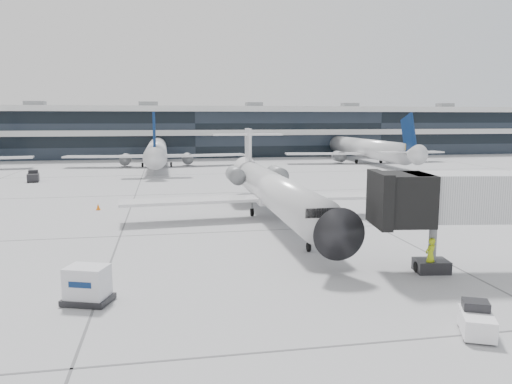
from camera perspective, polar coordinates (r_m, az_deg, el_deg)
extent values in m
plane|color=#949497|center=(38.72, -0.32, -4.45)|extent=(220.00, 220.00, 0.00)
cube|color=black|center=(119.39, -7.28, 6.65)|extent=(170.00, 22.00, 10.00)
cylinder|color=silver|center=(42.26, 2.20, 0.06)|extent=(3.00, 25.94, 2.92)
cone|color=black|center=(28.52, 8.47, -4.13)|extent=(2.93, 3.03, 2.92)
cone|color=silver|center=(56.55, -1.00, 2.53)|extent=(2.78, 3.47, 2.77)
cube|color=silver|center=(42.52, -7.41, -0.98)|extent=(12.05, 3.59, 0.24)
cube|color=silver|center=(45.40, 10.59, -0.46)|extent=(12.06, 3.67, 0.24)
cylinder|color=slate|center=(50.48, -2.36, 1.93)|extent=(1.63, 3.68, 1.62)
cylinder|color=slate|center=(51.25, 2.43, 2.03)|extent=(1.63, 3.68, 1.62)
cube|color=silver|center=(55.72, -0.90, 4.78)|extent=(0.31, 2.81, 4.86)
cube|color=silver|center=(56.06, -0.98, 6.58)|extent=(7.78, 1.75, 0.17)
cylinder|color=black|center=(32.94, 6.04, -6.28)|extent=(0.20, 0.61, 0.61)
cylinder|color=black|center=(44.40, -0.46, -2.32)|extent=(0.26, 0.69, 0.69)
cylinder|color=black|center=(45.05, 3.61, -2.18)|extent=(0.26, 0.69, 0.69)
cube|color=black|center=(28.83, 16.62, -0.75)|extent=(3.03, 3.55, 2.81)
cylinder|color=slate|center=(29.98, 19.50, -6.03)|extent=(0.44, 0.44, 2.81)
cube|color=black|center=(30.25, 19.40, -7.96)|extent=(1.99, 1.64, 0.70)
imported|color=#C0DB17|center=(29.74, 19.30, -6.90)|extent=(0.87, 0.72, 2.04)
cube|color=white|center=(22.48, 23.93, -13.56)|extent=(1.91, 2.32, 0.82)
cube|color=black|center=(22.71, 23.81, -11.85)|extent=(1.26, 1.17, 0.46)
cylinder|color=black|center=(23.18, 22.31, -13.59)|extent=(0.32, 0.43, 0.40)
cylinder|color=black|center=(23.35, 24.82, -13.58)|extent=(0.32, 0.43, 0.40)
cylinder|color=black|center=(21.84, 22.87, -15.01)|extent=(0.32, 0.43, 0.40)
cylinder|color=black|center=(22.03, 25.54, -14.98)|extent=(0.32, 0.43, 0.40)
cube|color=black|center=(25.36, -18.62, -11.56)|extent=(2.53, 2.20, 0.26)
cube|color=silver|center=(25.08, -18.72, -9.68)|extent=(2.21, 1.93, 1.48)
cone|color=orange|center=(49.61, -17.60, -1.62)|extent=(0.40, 0.40, 0.62)
cube|color=orange|center=(49.66, -17.58, -1.95)|extent=(0.55, 0.55, 0.03)
cube|color=black|center=(74.76, -24.11, 1.55)|extent=(1.83, 2.65, 1.00)
cube|color=black|center=(75.24, -24.11, 2.10)|extent=(1.37, 1.19, 0.56)
cylinder|color=black|center=(75.73, -24.51, 1.33)|extent=(0.28, 0.52, 0.49)
cylinder|color=black|center=(75.64, -23.59, 1.37)|extent=(0.28, 0.52, 0.49)
cylinder|color=black|center=(73.97, -24.61, 1.17)|extent=(0.28, 0.52, 0.49)
cylinder|color=black|center=(73.88, -23.67, 1.21)|extent=(0.28, 0.52, 0.49)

